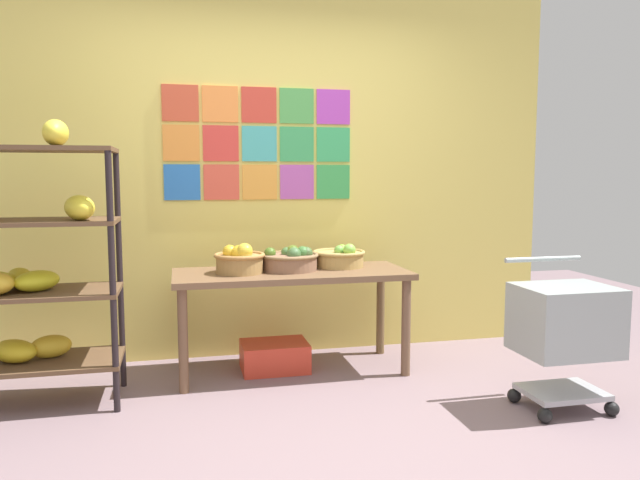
# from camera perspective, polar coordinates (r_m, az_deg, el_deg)

# --- Properties ---
(ground) EXTENTS (9.28, 9.28, 0.00)m
(ground) POSITION_cam_1_polar(r_m,az_deg,el_deg) (3.12, -0.07, -18.88)
(ground) COLOR slate
(back_wall_with_art) EXTENTS (4.31, 0.07, 2.89)m
(back_wall_with_art) POSITION_cam_1_polar(r_m,az_deg,el_deg) (4.47, -4.97, 7.76)
(back_wall_with_art) COLOR #E2CE60
(back_wall_with_art) RESTS_ON ground
(banana_shelf_unit) EXTENTS (0.97, 0.53, 1.61)m
(banana_shelf_unit) POSITION_cam_1_polar(r_m,az_deg,el_deg) (3.77, -26.34, -1.55)
(banana_shelf_unit) COLOR black
(banana_shelf_unit) RESTS_ON ground
(display_table) EXTENTS (1.55, 0.64, 0.68)m
(display_table) POSITION_cam_1_polar(r_m,az_deg,el_deg) (4.07, -2.68, -4.10)
(display_table) COLOR brown
(display_table) RESTS_ON ground
(fruit_basket_back_left) EXTENTS (0.39, 0.39, 0.16)m
(fruit_basket_back_left) POSITION_cam_1_polar(r_m,az_deg,el_deg) (4.09, -2.81, -1.84)
(fruit_basket_back_left) COLOR #886149
(fruit_basket_back_left) RESTS_ON display_table
(fruit_basket_centre) EXTENTS (0.33, 0.33, 0.20)m
(fruit_basket_centre) POSITION_cam_1_polar(r_m,az_deg,el_deg) (3.99, -7.51, -1.85)
(fruit_basket_centre) COLOR #A17B45
(fruit_basket_centre) RESTS_ON display_table
(fruit_basket_left) EXTENTS (0.37, 0.37, 0.17)m
(fruit_basket_left) POSITION_cam_1_polar(r_m,az_deg,el_deg) (4.23, 1.83, -1.62)
(fruit_basket_left) COLOR tan
(fruit_basket_left) RESTS_ON display_table
(produce_crate_under_table) EXTENTS (0.44, 0.33, 0.19)m
(produce_crate_under_table) POSITION_cam_1_polar(r_m,az_deg,el_deg) (4.21, -4.27, -10.78)
(produce_crate_under_table) COLOR red
(produce_crate_under_table) RESTS_ON ground
(shopping_cart) EXTENTS (0.51, 0.45, 0.84)m
(shopping_cart) POSITION_cam_1_polar(r_m,az_deg,el_deg) (3.69, 21.91, -7.38)
(shopping_cart) COLOR black
(shopping_cart) RESTS_ON ground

